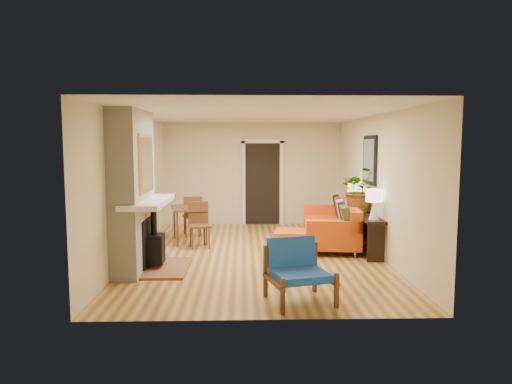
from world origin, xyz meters
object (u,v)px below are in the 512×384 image
dining_table (192,214)px  lamp_near (374,201)px  blue_chair (297,267)px  lamp_far (355,192)px  console_table (364,221)px  houseplant (360,189)px  sofa (334,225)px  ottoman (293,238)px

dining_table → lamp_near: lamp_near is taller
blue_chair → lamp_far: lamp_far is taller
console_table → lamp_far: lamp_far is taller
lamp_near → houseplant: bearing=90.6°
sofa → lamp_near: 1.50m
dining_table → console_table: 3.53m
sofa → blue_chair: size_ratio=2.58×
lamp_near → houseplant: size_ratio=0.61×
sofa → lamp_far: bearing=14.4°
sofa → lamp_far: lamp_far is taller
dining_table → lamp_far: size_ratio=3.19×
ottoman → dining_table: dining_table is taller
sofa → houseplant: (0.44, -0.34, 0.76)m
dining_table → houseplant: 3.50m
console_table → houseplant: bearing=92.1°
console_table → houseplant: houseplant is taller
lamp_near → houseplant: houseplant is taller
dining_table → console_table: (3.40, -0.97, -0.02)m
console_table → lamp_near: (0.00, -0.67, 0.49)m
console_table → lamp_near: lamp_near is taller
sofa → dining_table: sofa is taller
sofa → lamp_near: (0.45, -1.27, 0.66)m
sofa → blue_chair: (-1.16, -3.33, 0.03)m
houseplant → ottoman: bearing=-178.1°
sofa → lamp_far: (0.45, 0.11, 0.66)m
lamp_near → blue_chair: bearing=-128.0°
lamp_far → sofa: bearing=-165.6°
blue_chair → lamp_near: size_ratio=1.75×
ottoman → lamp_far: 1.66m
dining_table → lamp_far: bearing=-4.2°
dining_table → houseplant: bearing=-11.6°
houseplant → lamp_far: bearing=88.7°
dining_table → blue_chair: bearing=-64.2°
ottoman → houseplant: bearing=1.9°
ottoman → lamp_near: (1.34, -0.89, 0.86)m
blue_chair → dining_table: (-1.79, 3.69, 0.16)m
ottoman → lamp_far: (1.34, 0.49, 0.86)m
blue_chair → houseplant: houseplant is taller
console_table → lamp_far: (0.00, 0.72, 0.49)m
sofa → console_table: 0.77m
lamp_near → houseplant: (-0.01, 0.94, 0.11)m
dining_table → houseplant: size_ratio=1.94×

